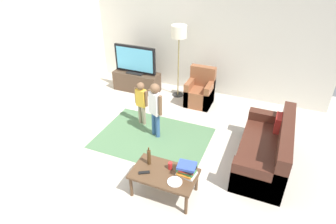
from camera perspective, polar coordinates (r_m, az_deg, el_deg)
ground at (r=5.35m, az=-2.50°, el=-9.08°), size 7.80×7.80×0.00m
wall_back at (r=7.20m, az=7.58°, el=14.13°), size 6.00×0.12×2.70m
wall_left at (r=6.37m, az=-28.40°, el=8.21°), size 0.12×6.00×2.70m
area_rug at (r=5.82m, az=-3.02°, el=-5.15°), size 2.20×1.60×0.01m
tv_stand at (r=7.56m, az=-6.23°, el=6.05°), size 1.20×0.44×0.50m
tv at (r=7.30m, az=-6.58°, el=10.26°), size 1.10×0.28×0.71m
couch at (r=5.32m, az=19.35°, el=-7.44°), size 0.80×1.80×0.86m
armchair at (r=6.91m, az=6.42°, el=3.94°), size 0.60×0.60×0.90m
floor_lamp at (r=6.79m, az=2.21°, el=15.00°), size 0.36×0.36×1.78m
child_near_tv at (r=5.97m, az=-5.36°, el=2.48°), size 0.32×0.16×0.98m
child_center at (r=5.51m, az=-2.55°, el=1.28°), size 0.35×0.24×1.17m
coffee_table at (r=4.47m, az=-0.77°, el=-12.49°), size 1.00×0.60×0.42m
book_stack at (r=4.36m, az=3.76°, el=-11.38°), size 0.30×0.24×0.19m
bottle at (r=4.51m, az=-3.82°, el=-8.95°), size 0.06×0.06×0.32m
tv_remote at (r=4.44m, az=-4.79°, el=-11.93°), size 0.17×0.13×0.02m
soda_can at (r=4.47m, az=0.44°, el=-10.67°), size 0.07×0.07×0.12m
plate at (r=4.30m, az=1.36°, el=-13.75°), size 0.22×0.22×0.02m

